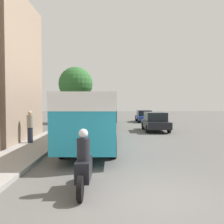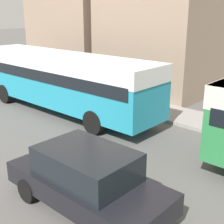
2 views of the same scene
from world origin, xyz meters
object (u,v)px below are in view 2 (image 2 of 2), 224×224
at_px(car_crossing, 87,179).
at_px(pedestrian_near_curb, 36,69).
at_px(bus_lead, 60,74).
at_px(pedestrian_walking_away, 108,78).

relative_size(car_crossing, pedestrian_near_curb, 2.79).
bearing_deg(bus_lead, pedestrian_walking_away, -178.08).
height_order(bus_lead, pedestrian_walking_away, bus_lead).
xyz_separation_m(bus_lead, pedestrian_near_curb, (-3.12, -6.48, -0.91)).
height_order(bus_lead, car_crossing, bus_lead).
distance_m(pedestrian_near_curb, pedestrian_walking_away, 6.38).
bearing_deg(car_crossing, bus_lead, -124.77).
bearing_deg(pedestrian_near_curb, bus_lead, 64.32).
relative_size(bus_lead, car_crossing, 2.51).
bearing_deg(pedestrian_near_curb, pedestrian_walking_away, 94.30).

